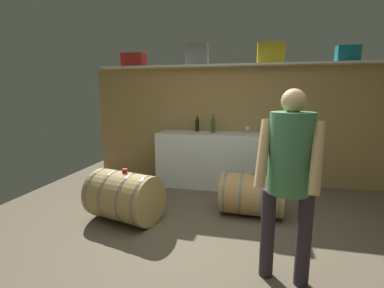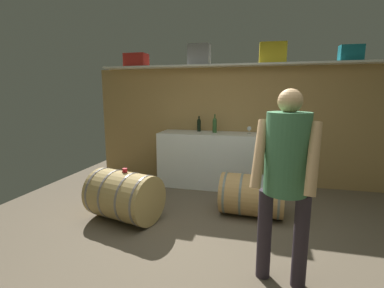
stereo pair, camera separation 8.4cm
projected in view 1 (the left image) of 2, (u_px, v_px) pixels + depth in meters
The scene contains 15 objects.
ground_plane at pixel (217, 226), 3.52m from camera, with size 6.40×8.23×0.02m, color brown.
back_wall_panel at pixel (231, 126), 5.14m from camera, with size 5.20×0.10×2.08m, color #AB854D.
high_shelf_board at pixel (232, 66), 4.81m from camera, with size 4.79×0.40×0.03m, color silver.
toolcase_red at pixel (134, 60), 5.18m from camera, with size 0.40×0.28×0.24m, color red.
toolcase_grey at pixel (197, 55), 4.91m from camera, with size 0.38×0.21×0.36m, color #949499.
toolcase_yellow at pixel (271, 53), 4.64m from camera, with size 0.43×0.22×0.33m, color yellow.
toolcase_teal at pixel (348, 54), 4.40m from camera, with size 0.34×0.18×0.25m, color #167080.
work_cabinet at pixel (209, 159), 4.97m from camera, with size 1.78×0.61×0.95m, color white.
wine_bottle_green at pixel (213, 125), 4.89m from camera, with size 0.07×0.07×0.32m.
wine_bottle_dark at pixel (197, 125), 5.06m from camera, with size 0.07×0.07×0.27m.
wine_glass at pixel (248, 129), 4.78m from camera, with size 0.07×0.07×0.13m.
wine_barrel_near at pixel (124, 196), 3.61m from camera, with size 1.00×0.83×0.65m.
wine_barrel_far at pixel (252, 195), 3.78m from camera, with size 0.85×0.60×0.57m.
tasting_cup at pixel (125, 171), 3.55m from camera, with size 0.06×0.06×0.05m, color red.
winemaker_pouring at pixel (289, 168), 2.31m from camera, with size 0.54×0.46×1.66m.
Camera 1 is at (0.42, -2.64, 1.62)m, focal length 26.30 mm.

